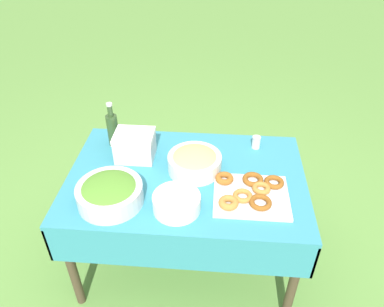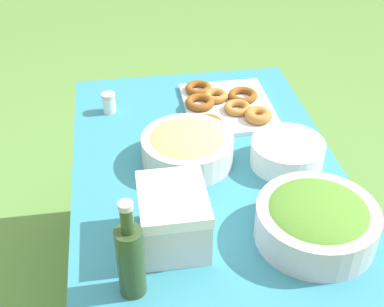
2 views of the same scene
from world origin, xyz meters
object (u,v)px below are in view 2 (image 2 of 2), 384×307
Objects in this scene: cooler_box at (173,217)px; plate_stack at (287,153)px; salad_bowl at (317,220)px; donut_platter at (226,105)px; pasta_bowl at (187,146)px; olive_oil_bottle at (131,258)px.

plate_stack is at bearing -54.72° from cooler_box.
salad_bowl is 0.70m from donut_platter.
pasta_bowl is at bearing -14.39° from cooler_box.
cooler_box reaches higher than plate_stack.
donut_platter is at bearing 19.10° from plate_stack.
olive_oil_bottle reaches higher than pasta_bowl.
salad_bowl is 0.38m from cooler_box.
cooler_box is (-0.28, 0.40, 0.04)m from plate_stack.
olive_oil_bottle is at bearing 102.02° from salad_bowl.
plate_stack is 0.68m from olive_oil_bottle.
salad_bowl reaches higher than donut_platter.
salad_bowl reaches higher than plate_stack.
plate_stack is 1.07× the size of cooler_box.
olive_oil_bottle is (-0.11, 0.50, 0.05)m from salad_bowl.
plate_stack is (0.33, -0.02, -0.02)m from salad_bowl.
cooler_box reaches higher than salad_bowl.
cooler_box reaches higher than pasta_bowl.
olive_oil_bottle reaches higher than donut_platter.
olive_oil_bottle is (-0.50, 0.21, 0.05)m from pasta_bowl.
cooler_box is (-0.35, 0.09, 0.02)m from pasta_bowl.
cooler_box is at bearing 125.28° from plate_stack.
cooler_box reaches higher than donut_platter.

